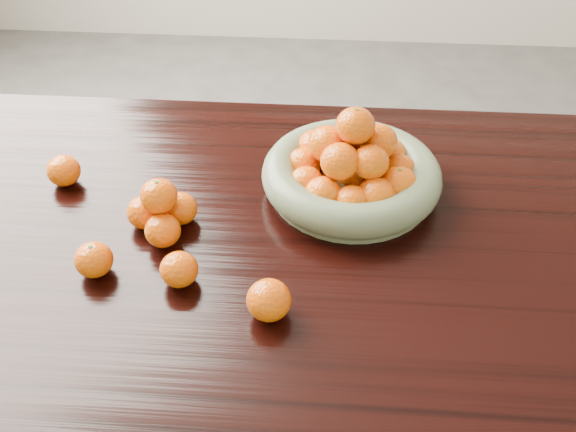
# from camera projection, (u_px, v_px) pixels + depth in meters

# --- Properties ---
(dining_table) EXTENTS (2.00, 1.00, 0.75)m
(dining_table) POSITION_uv_depth(u_px,v_px,m) (278.00, 275.00, 1.26)
(dining_table) COLOR black
(dining_table) RESTS_ON ground
(fruit_bowl) EXTENTS (0.36, 0.36, 0.19)m
(fruit_bowl) POSITION_uv_depth(u_px,v_px,m) (352.00, 170.00, 1.28)
(fruit_bowl) COLOR #6A7958
(fruit_bowl) RESTS_ON dining_table
(orange_pyramid) EXTENTS (0.13, 0.13, 0.11)m
(orange_pyramid) POSITION_uv_depth(u_px,v_px,m) (161.00, 211.00, 1.20)
(orange_pyramid) COLOR #E06106
(orange_pyramid) RESTS_ON dining_table
(loose_orange_0) EXTENTS (0.07, 0.07, 0.06)m
(loose_orange_0) POSITION_uv_depth(u_px,v_px,m) (94.00, 260.00, 1.12)
(loose_orange_0) COLOR #E06106
(loose_orange_0) RESTS_ON dining_table
(loose_orange_1) EXTENTS (0.07, 0.07, 0.06)m
(loose_orange_1) POSITION_uv_depth(u_px,v_px,m) (179.00, 269.00, 1.10)
(loose_orange_1) COLOR #E06106
(loose_orange_1) RESTS_ON dining_table
(loose_orange_2) EXTENTS (0.07, 0.07, 0.07)m
(loose_orange_2) POSITION_uv_depth(u_px,v_px,m) (269.00, 300.00, 1.04)
(loose_orange_2) COLOR #E06106
(loose_orange_2) RESTS_ON dining_table
(loose_orange_3) EXTENTS (0.07, 0.07, 0.06)m
(loose_orange_3) POSITION_uv_depth(u_px,v_px,m) (64.00, 171.00, 1.31)
(loose_orange_3) COLOR #E06106
(loose_orange_3) RESTS_ON dining_table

